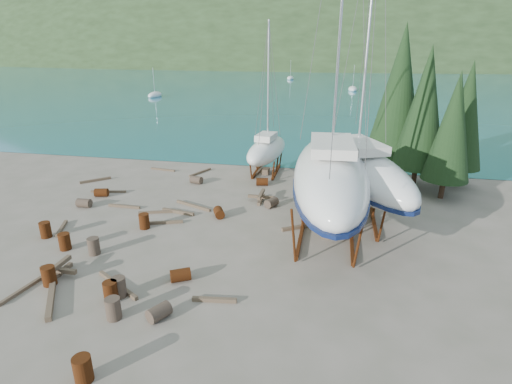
% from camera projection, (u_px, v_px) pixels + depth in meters
% --- Properties ---
extents(ground, '(600.00, 600.00, 0.00)m').
position_uv_depth(ground, '(200.00, 246.00, 20.89)').
color(ground, '#625D4E').
rests_on(ground, ground).
extents(bay_water, '(700.00, 700.00, 0.00)m').
position_uv_depth(bay_water, '(331.00, 59.00, 310.86)').
color(bay_water, '#1A6F84').
rests_on(bay_water, ground).
extents(far_hill, '(800.00, 360.00, 110.00)m').
position_uv_depth(far_hill, '(331.00, 59.00, 315.47)').
color(far_hill, '#213118').
rests_on(far_hill, ground).
extents(far_house_left, '(6.60, 5.60, 5.60)m').
position_uv_depth(far_house_left, '(208.00, 60.00, 205.75)').
color(far_house_left, beige).
rests_on(far_house_left, ground).
extents(far_house_center, '(6.60, 5.60, 5.60)m').
position_uv_depth(far_house_center, '(285.00, 60.00, 198.44)').
color(far_house_center, beige).
rests_on(far_house_center, ground).
extents(far_house_right, '(6.60, 5.60, 5.60)m').
position_uv_depth(far_house_right, '(390.00, 61.00, 189.30)').
color(far_house_right, beige).
rests_on(far_house_right, ground).
extents(cypress_near_right, '(3.60, 3.60, 10.00)m').
position_uv_depth(cypress_near_right, '(424.00, 108.00, 27.65)').
color(cypress_near_right, black).
rests_on(cypress_near_right, ground).
extents(cypress_mid_right, '(3.06, 3.06, 8.50)m').
position_uv_depth(cypress_mid_right, '(453.00, 127.00, 25.83)').
color(cypress_mid_right, black).
rests_on(cypress_mid_right, ground).
extents(cypress_back_left, '(4.14, 4.14, 11.50)m').
position_uv_depth(cypress_back_left, '(399.00, 92.00, 29.46)').
color(cypress_back_left, black).
rests_on(cypress_back_left, ground).
extents(cypress_far_right, '(3.24, 3.24, 9.00)m').
position_uv_depth(cypress_far_right, '(465.00, 116.00, 28.22)').
color(cypress_far_right, black).
rests_on(cypress_far_right, ground).
extents(moored_boat_left, '(2.00, 5.00, 6.05)m').
position_uv_depth(moored_boat_left, '(155.00, 95.00, 81.47)').
color(moored_boat_left, white).
rests_on(moored_boat_left, ground).
extents(moored_boat_mid, '(2.00, 5.00, 6.05)m').
position_uv_depth(moored_boat_mid, '(353.00, 89.00, 92.57)').
color(moored_boat_mid, white).
rests_on(moored_boat_mid, ground).
extents(moored_boat_far, '(2.00, 5.00, 6.05)m').
position_uv_depth(moored_boat_far, '(290.00, 78.00, 123.48)').
color(moored_boat_far, white).
rests_on(moored_boat_far, ground).
extents(large_sailboat_near, '(4.67, 13.51, 20.94)m').
position_uv_depth(large_sailboat_near, '(330.00, 175.00, 21.42)').
color(large_sailboat_near, white).
rests_on(large_sailboat_near, ground).
extents(large_sailboat_far, '(7.92, 12.08, 18.52)m').
position_uv_depth(large_sailboat_far, '(357.00, 169.00, 23.50)').
color(large_sailboat_far, white).
rests_on(large_sailboat_far, ground).
extents(small_sailboat_shore, '(3.28, 7.56, 11.70)m').
position_uv_depth(small_sailboat_shore, '(267.00, 150.00, 32.40)').
color(small_sailboat_shore, white).
rests_on(small_sailboat_shore, ground).
extents(worker, '(0.74, 0.83, 1.92)m').
position_uv_depth(worker, '(325.00, 204.00, 23.95)').
color(worker, '#191355').
rests_on(worker, ground).
extents(drum_0, '(0.58, 0.58, 0.88)m').
position_uv_depth(drum_0, '(65.00, 242.00, 20.45)').
color(drum_0, '#532B0E').
rests_on(drum_0, ground).
extents(drum_1, '(0.94, 1.05, 0.58)m').
position_uv_depth(drum_1, '(159.00, 312.00, 15.27)').
color(drum_1, '#2D2823').
rests_on(drum_1, ground).
extents(drum_2, '(0.99, 0.76, 0.58)m').
position_uv_depth(drum_2, '(101.00, 193.00, 27.70)').
color(drum_2, '#532B0E').
rests_on(drum_2, ground).
extents(drum_3, '(0.58, 0.58, 0.88)m').
position_uv_depth(drum_3, '(83.00, 369.00, 12.39)').
color(drum_3, '#532B0E').
rests_on(drum_3, ground).
extents(drum_4, '(0.97, 0.73, 0.58)m').
position_uv_depth(drum_4, '(262.00, 182.00, 29.89)').
color(drum_4, '#532B0E').
rests_on(drum_4, ground).
extents(drum_5, '(0.58, 0.58, 0.88)m').
position_uv_depth(drum_5, '(119.00, 287.00, 16.59)').
color(drum_5, '#2D2823').
rests_on(drum_5, ground).
extents(drum_6, '(0.91, 1.04, 0.58)m').
position_uv_depth(drum_6, '(219.00, 213.00, 24.38)').
color(drum_6, '#532B0E').
rests_on(drum_6, ground).
extents(drum_7, '(0.58, 0.58, 0.88)m').
position_uv_depth(drum_7, '(111.00, 292.00, 16.29)').
color(drum_7, '#532B0E').
rests_on(drum_7, ground).
extents(drum_8, '(0.58, 0.58, 0.88)m').
position_uv_depth(drum_8, '(45.00, 230.00, 21.76)').
color(drum_8, '#532B0E').
rests_on(drum_8, ground).
extents(drum_9, '(1.00, 0.78, 0.58)m').
position_uv_depth(drum_9, '(196.00, 180.00, 30.32)').
color(drum_9, '#2D2823').
rests_on(drum_9, ground).
extents(drum_11, '(0.94, 1.05, 0.58)m').
position_uv_depth(drum_11, '(271.00, 203.00, 25.91)').
color(drum_11, '#2D2823').
rests_on(drum_11, ground).
extents(drum_12, '(1.05, 0.94, 0.58)m').
position_uv_depth(drum_12, '(180.00, 275.00, 17.74)').
color(drum_12, '#532B0E').
rests_on(drum_12, ground).
extents(drum_13, '(0.58, 0.58, 0.88)m').
position_uv_depth(drum_13, '(49.00, 276.00, 17.41)').
color(drum_13, '#532B0E').
rests_on(drum_13, ground).
extents(drum_14, '(0.58, 0.58, 0.88)m').
position_uv_depth(drum_14, '(144.00, 221.00, 22.82)').
color(drum_14, '#532B0E').
rests_on(drum_14, ground).
extents(drum_15, '(0.89, 0.60, 0.58)m').
position_uv_depth(drum_15, '(84.00, 203.00, 25.86)').
color(drum_15, '#2D2823').
rests_on(drum_15, ground).
extents(drum_16, '(0.58, 0.58, 0.88)m').
position_uv_depth(drum_16, '(94.00, 246.00, 19.98)').
color(drum_16, '#2D2823').
rests_on(drum_16, ground).
extents(drum_17, '(0.58, 0.58, 0.88)m').
position_uv_depth(drum_17, '(113.00, 309.00, 15.24)').
color(drum_17, '#2D2823').
rests_on(drum_17, ground).
extents(timber_0, '(2.26, 0.47, 0.14)m').
position_uv_depth(timber_0, '(163.00, 169.00, 33.60)').
color(timber_0, brown).
rests_on(timber_0, ground).
extents(timber_1, '(1.71, 1.19, 0.19)m').
position_uv_depth(timber_1, '(297.00, 227.00, 22.87)').
color(timber_1, brown).
rests_on(timber_1, ground).
extents(timber_2, '(1.79, 1.74, 0.19)m').
position_uv_depth(timber_2, '(96.00, 180.00, 30.87)').
color(timber_2, brown).
rests_on(timber_2, ground).
extents(timber_3, '(0.55, 2.85, 0.15)m').
position_uv_depth(timber_3, '(28.00, 286.00, 17.30)').
color(timber_3, brown).
rests_on(timber_3, ground).
extents(timber_4, '(2.08, 0.84, 0.17)m').
position_uv_depth(timber_4, '(165.00, 222.00, 23.51)').
color(timber_4, brown).
rests_on(timber_4, ground).
extents(timber_5, '(2.66, 1.71, 0.16)m').
position_uv_depth(timber_5, '(118.00, 285.00, 17.39)').
color(timber_5, brown).
rests_on(timber_5, ground).
extents(timber_6, '(0.40, 1.79, 0.19)m').
position_uv_depth(timber_6, '(258.00, 172.00, 32.95)').
color(timber_6, brown).
rests_on(timber_6, ground).
extents(timber_7, '(1.85, 0.40, 0.17)m').
position_uv_depth(timber_7, '(214.00, 300.00, 16.36)').
color(timber_7, brown).
rests_on(timber_7, ground).
extents(timber_8, '(2.23, 0.62, 0.19)m').
position_uv_depth(timber_8, '(178.00, 212.00, 24.99)').
color(timber_8, brown).
rests_on(timber_8, ground).
extents(timber_9, '(1.15, 2.37, 0.15)m').
position_uv_depth(timber_9, '(200.00, 172.00, 32.82)').
color(timber_9, brown).
rests_on(timber_9, ground).
extents(timber_10, '(2.71, 1.29, 0.16)m').
position_uv_depth(timber_10, '(193.00, 206.00, 25.99)').
color(timber_10, brown).
rests_on(timber_10, ground).
extents(timber_11, '(2.54, 0.96, 0.15)m').
position_uv_depth(timber_11, '(160.00, 212.00, 25.02)').
color(timber_11, brown).
rests_on(timber_11, ground).
extents(timber_12, '(0.91, 1.94, 0.17)m').
position_uv_depth(timber_12, '(62.00, 228.00, 22.75)').
color(timber_12, brown).
rests_on(timber_12, ground).
extents(timber_15, '(2.52, 0.57, 0.15)m').
position_uv_depth(timber_15, '(108.00, 191.00, 28.53)').
color(timber_15, brown).
rests_on(timber_15, ground).
extents(timber_16, '(1.90, 2.73, 0.23)m').
position_uv_depth(timber_16, '(51.00, 297.00, 16.47)').
color(timber_16, brown).
rests_on(timber_16, ground).
extents(timber_17, '(2.21, 0.21, 0.16)m').
position_uv_depth(timber_17, '(124.00, 206.00, 25.88)').
color(timber_17, brown).
rests_on(timber_17, ground).
extents(timber_pile_fore, '(1.80, 1.80, 0.60)m').
position_uv_depth(timber_pile_fore, '(58.00, 270.00, 18.12)').
color(timber_pile_fore, brown).
rests_on(timber_pile_fore, ground).
extents(timber_pile_aft, '(1.80, 1.80, 0.60)m').
position_uv_depth(timber_pile_aft, '(261.00, 197.00, 26.88)').
color(timber_pile_aft, brown).
rests_on(timber_pile_aft, ground).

